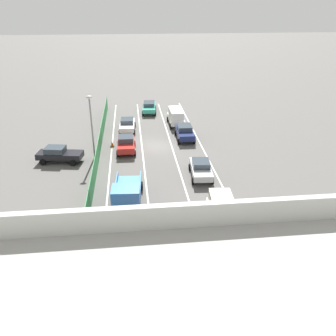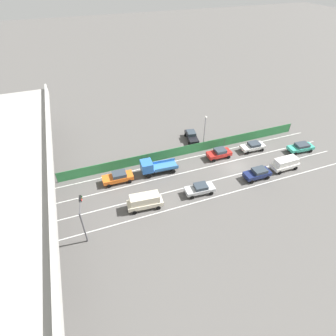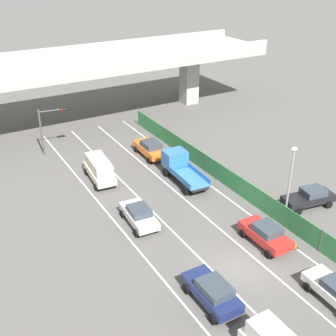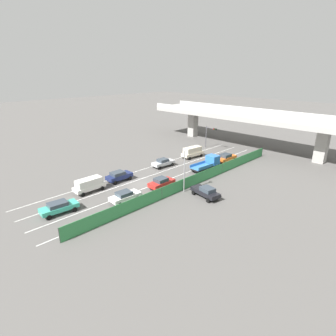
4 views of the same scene
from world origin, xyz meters
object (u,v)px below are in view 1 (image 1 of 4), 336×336
Objects in this scene: car_taxi_orange at (129,243)px; car_hatchback_white at (127,124)px; car_sedan_navy at (185,132)px; parked_sedan_dark at (59,154)px; flatbed_truck_blue at (127,195)px; traffic_light at (305,261)px; street_lamp at (91,121)px; traffic_cone at (112,144)px; car_sedan_silver at (201,168)px; car_sedan_red at (126,143)px; car_van_cream at (223,213)px; car_taxi_teal at (149,107)px; car_van_white at (176,116)px.

car_taxi_orange is 1.08× the size of car_hatchback_white.
parked_sedan_dark is at bearing 20.64° from car_sedan_navy.
traffic_light reaches higher than flatbed_truck_blue.
street_lamp is at bearing 67.00° from car_hatchback_white.
parked_sedan_dark is 6.37m from traffic_cone.
parked_sedan_dark reaches higher than car_sedan_silver.
car_sedan_red is at bearing -45.35° from car_sedan_silver.
car_van_cream is at bearing 116.60° from traffic_cone.
parked_sedan_dark is at bearing 58.71° from car_taxi_teal.
traffic_cone is at bearing -120.69° from street_lamp.
car_sedan_navy is at bearing -90.19° from car_van_cream.
car_taxi_orange is 0.93× the size of traffic_light.
car_taxi_orange is at bearing 90.65° from car_sedan_red.
car_sedan_red is 0.83× the size of traffic_light.
car_sedan_navy is 18.35m from car_van_cream.
car_taxi_teal is at bearing -82.07° from traffic_light.
flatbed_truck_blue is (6.77, -3.33, 0.00)m from car_van_cream.
car_van_white is 10.75m from car_sedan_red.
parked_sedan_dark is at bearing -19.39° from car_sedan_silver.
car_hatchback_white is 0.87× the size of traffic_light.
car_taxi_teal is 14.94m from car_sedan_red.
traffic_cone is at bearing 40.78° from car_van_white.
car_hatchback_white is 15.31m from car_sedan_silver.
car_taxi_orange is at bearing 114.22° from parked_sedan_dark.
street_lamp is at bearing 67.25° from car_taxi_teal.
car_sedan_navy is 0.90× the size of parked_sedan_dark.
car_sedan_red is 7.12m from parked_sedan_dark.
car_taxi_orange is 5.66m from flatbed_truck_blue.
car_hatchback_white is at bearing 15.40° from car_van_white.
parked_sedan_dark reaches higher than car_hatchback_white.
car_sedan_red is 25.23m from traffic_light.
car_sedan_red is at bearing 137.28° from traffic_cone.
car_van_white is 21.55m from flatbed_truck_blue.
car_van_white is at bearing -139.22° from traffic_cone.
traffic_light is at bearing 105.75° from car_hatchback_white.
parked_sedan_dark is 26.50m from traffic_light.
car_van_white is at bearing -89.33° from car_van_cream.
car_taxi_teal is 17.62m from street_lamp.
car_van_white is at bearing -86.21° from traffic_light.
flatbed_truck_blue is 12.01m from parked_sedan_dark.
car_taxi_teal is 1.00× the size of car_taxi_orange.
car_taxi_orange reaches higher than car_sedan_navy.
street_lamp reaches higher than car_van_cream.
traffic_cone is at bearing -83.00° from flatbed_truck_blue.
car_sedan_silver is at bearing 160.61° from parked_sedan_dark.
car_van_cream is 0.76× the size of street_lamp.
traffic_light is at bearing 102.75° from car_van_cream.
traffic_light is (-2.12, 32.03, 2.43)m from car_van_white.
car_hatchback_white is 0.67× the size of street_lamp.
car_sedan_red is (6.57, 8.50, -0.26)m from car_van_white.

